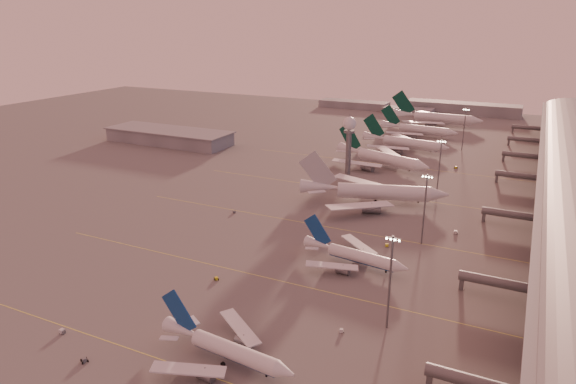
% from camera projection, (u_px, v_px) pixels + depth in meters
% --- Properties ---
extents(ground, '(700.00, 700.00, 0.00)m').
position_uv_depth(ground, '(196.00, 279.00, 152.81)').
color(ground, '#575454').
rests_on(ground, ground).
extents(taxiway_markings, '(180.00, 185.25, 0.02)m').
position_uv_depth(taxiway_markings, '(353.00, 230.00, 188.19)').
color(taxiway_markings, '#E3DE50').
rests_on(taxiway_markings, ground).
extents(hangar, '(82.00, 27.00, 8.50)m').
position_uv_depth(hangar, '(169.00, 136.00, 320.42)').
color(hangar, slate).
rests_on(hangar, ground).
extents(radar_tower, '(6.40, 6.40, 31.10)m').
position_uv_depth(radar_tower, '(349.00, 135.00, 246.43)').
color(radar_tower, slate).
rests_on(radar_tower, ground).
extents(mast_a, '(3.60, 0.56, 25.00)m').
position_uv_depth(mast_a, '(390.00, 279.00, 124.47)').
color(mast_a, slate).
rests_on(mast_a, ground).
extents(mast_b, '(3.60, 0.56, 25.00)m').
position_uv_depth(mast_b, '(425.00, 206.00, 172.63)').
color(mast_b, slate).
rests_on(mast_b, ground).
extents(mast_c, '(3.60, 0.56, 25.00)m').
position_uv_depth(mast_c, '(439.00, 165.00, 221.62)').
color(mast_c, slate).
rests_on(mast_c, ground).
extents(mast_d, '(3.60, 0.56, 25.00)m').
position_uv_depth(mast_d, '(464.00, 127.00, 299.22)').
color(mast_d, slate).
rests_on(mast_d, ground).
extents(distant_horizon, '(165.00, 37.50, 9.00)m').
position_uv_depth(distant_horizon, '(428.00, 107.00, 427.86)').
color(distant_horizon, slate).
rests_on(distant_horizon, ground).
extents(narrowbody_near, '(36.45, 28.99, 14.24)m').
position_uv_depth(narrowbody_near, '(226.00, 351.00, 114.93)').
color(narrowbody_near, silver).
rests_on(narrowbody_near, ground).
extents(narrowbody_mid, '(36.20, 28.72, 14.18)m').
position_uv_depth(narrowbody_mid, '(354.00, 257.00, 160.54)').
color(narrowbody_mid, silver).
rests_on(narrowbody_mid, ground).
extents(widebody_white, '(60.50, 47.79, 21.89)m').
position_uv_depth(widebody_white, '(374.00, 195.00, 214.90)').
color(widebody_white, silver).
rests_on(widebody_white, ground).
extents(greentail_a, '(54.86, 43.53, 20.80)m').
position_uv_depth(greentail_a, '(382.00, 160.00, 268.04)').
color(greentail_a, silver).
rests_on(greentail_a, ground).
extents(greentail_b, '(53.91, 43.23, 19.68)m').
position_uv_depth(greentail_b, '(405.00, 144.00, 302.72)').
color(greentail_b, silver).
rests_on(greentail_b, ground).
extents(greentail_c, '(52.89, 42.47, 19.26)m').
position_uv_depth(greentail_c, '(418.00, 131.00, 339.44)').
color(greentail_c, silver).
rests_on(greentail_c, ground).
extents(greentail_d, '(66.27, 53.51, 24.07)m').
position_uv_depth(greentail_d, '(436.00, 120.00, 373.42)').
color(greentail_d, silver).
rests_on(greentail_d, ground).
extents(gsv_truck_a, '(5.79, 2.23, 2.33)m').
position_uv_depth(gsv_truck_a, '(63.00, 330.00, 125.84)').
color(gsv_truck_a, silver).
rests_on(gsv_truck_a, ground).
extents(gsv_tug_near, '(3.24, 3.79, 0.93)m').
position_uv_depth(gsv_tug_near, '(84.00, 360.00, 115.65)').
color(gsv_tug_near, '#57595C').
rests_on(gsv_tug_near, ground).
extents(gsv_catering_a, '(4.69, 3.07, 3.55)m').
position_uv_depth(gsv_catering_a, '(342.00, 326.00, 126.23)').
color(gsv_catering_a, silver).
rests_on(gsv_catering_a, ground).
extents(gsv_tug_mid, '(3.43, 3.42, 0.86)m').
position_uv_depth(gsv_tug_mid, '(216.00, 279.00, 152.17)').
color(gsv_tug_mid, yellow).
rests_on(gsv_tug_mid, ground).
extents(gsv_truck_b, '(5.64, 3.45, 2.14)m').
position_uv_depth(gsv_truck_b, '(388.00, 244.00, 174.39)').
color(gsv_truck_b, yellow).
rests_on(gsv_truck_b, ground).
extents(gsv_truck_c, '(4.07, 4.81, 1.89)m').
position_uv_depth(gsv_truck_c, '(235.00, 211.00, 205.07)').
color(gsv_truck_c, '#57595C').
rests_on(gsv_truck_c, ground).
extents(gsv_catering_b, '(6.14, 3.70, 4.70)m').
position_uv_depth(gsv_catering_b, '(457.00, 228.00, 184.35)').
color(gsv_catering_b, silver).
rests_on(gsv_catering_b, ground).
extents(gsv_truck_d, '(2.62, 5.90, 2.31)m').
position_uv_depth(gsv_truck_d, '(311.00, 167.00, 265.71)').
color(gsv_truck_d, silver).
rests_on(gsv_truck_d, ground).
extents(gsv_tug_hangar, '(3.87, 2.43, 1.08)m').
position_uv_depth(gsv_tug_hangar, '(456.00, 167.00, 266.31)').
color(gsv_tug_hangar, yellow).
rests_on(gsv_tug_hangar, ground).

